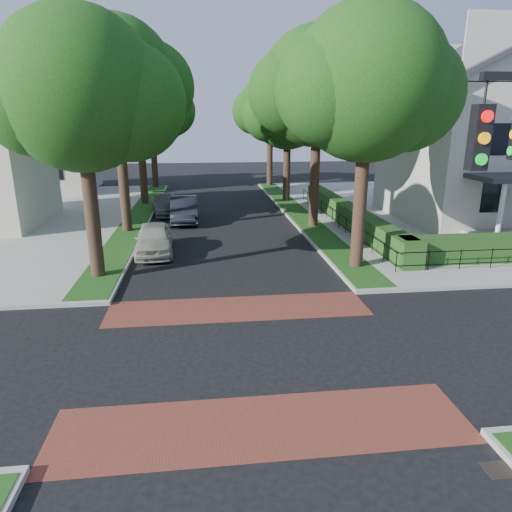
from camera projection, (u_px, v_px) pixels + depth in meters
The scene contains 22 objects.
ground at pixel (248, 353), 12.85m from camera, with size 120.00×120.00×0.00m, color black.
sidewalk_ne at pixel (488, 209), 33.10m from camera, with size 30.00×30.00×0.15m, color gray.
crosswalk_far at pixel (238, 308), 15.89m from camera, with size 9.00×2.20×0.01m, color brown.
crosswalk_near at pixel (263, 426), 9.80m from camera, with size 9.00×2.20×0.01m, color brown.
storm_drain at pixel (501, 470), 8.58m from camera, with size 0.65×0.45×0.01m, color black.
grass_strip_ne at pixel (297, 212), 31.58m from camera, with size 1.60×29.80×0.02m, color #174313.
grass_strip_nw at pixel (138, 216), 30.36m from camera, with size 1.60×29.80×0.02m, color #174313.
tree_right_near at pixel (368, 86), 18.18m from camera, with size 7.75×6.67×10.66m.
tree_right_mid at pixel (319, 89), 25.69m from camera, with size 8.25×7.09×11.22m.
tree_right_far at pixel (289, 112), 34.54m from camera, with size 7.25×6.23×9.74m.
tree_right_back at pixel (271, 109), 43.00m from camera, with size 7.50×6.45×10.20m.
tree_left_near at pixel (84, 93), 17.03m from camera, with size 7.50×6.45×10.20m.
tree_left_mid at pixel (118, 80), 24.34m from camera, with size 8.00×6.88×11.48m.
tree_left_far at pixel (140, 108), 33.23m from camera, with size 7.00×6.02×9.86m.
tree_left_back at pixel (152, 107), 41.73m from camera, with size 7.75×6.66×10.44m.
hedge_main_road at pixel (349, 215), 27.77m from camera, with size 1.00×18.00×1.20m, color #184216.
fence_main_road at pixel (336, 218), 27.72m from camera, with size 0.06×18.00×0.90m, color black, non-canonical shape.
house_victorian at pixel (502, 125), 28.24m from camera, with size 13.00×13.05×12.48m.
house_left_far at pixel (36, 135), 40.09m from camera, with size 10.00×9.00×10.14m.
parked_car_front at pixel (154, 239), 22.21m from camera, with size 1.76×4.38×1.49m, color #B4B5A3.
parked_car_middle at pixel (184, 209), 29.28m from camera, with size 1.68×4.81×1.58m, color black.
parked_car_rear at pixel (167, 204), 31.74m from camera, with size 1.87×4.60×1.33m, color slate.
Camera 1 is at (-1.12, -11.47, 6.32)m, focal length 32.00 mm.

